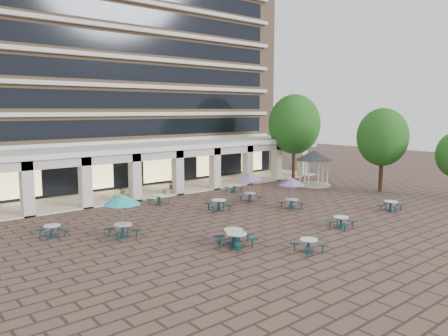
% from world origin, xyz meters
% --- Properties ---
extents(ground, '(120.00, 120.00, 0.00)m').
position_xyz_m(ground, '(0.00, 0.00, 0.00)').
color(ground, brown).
rests_on(ground, ground).
extents(apartment_building, '(40.00, 15.50, 25.20)m').
position_xyz_m(apartment_building, '(0.00, 25.47, 12.60)').
color(apartment_building, '#8E6D50').
rests_on(apartment_building, ground).
extents(retail_arcade, '(42.00, 6.60, 4.40)m').
position_xyz_m(retail_arcade, '(0.00, 14.80, 3.00)').
color(retail_arcade, white).
rests_on(retail_arcade, ground).
extents(picnic_table_0, '(2.13, 2.13, 0.85)m').
position_xyz_m(picnic_table_0, '(-4.01, -2.40, 0.51)').
color(picnic_table_0, '#13333A').
rests_on(picnic_table_0, ground).
extents(picnic_table_1, '(1.77, 1.77, 0.71)m').
position_xyz_m(picnic_table_1, '(-1.50, -5.32, 0.42)').
color(picnic_table_1, '#13333A').
rests_on(picnic_table_1, ground).
extents(picnic_table_3, '(1.86, 1.86, 0.75)m').
position_xyz_m(picnic_table_3, '(10.66, -3.13, 0.45)').
color(picnic_table_3, '#13333A').
rests_on(picnic_table_3, ground).
extents(picnic_table_4, '(2.23, 2.23, 2.57)m').
position_xyz_m(picnic_table_4, '(-7.77, 3.46, 2.18)').
color(picnic_table_4, '#13333A').
rests_on(picnic_table_4, ground).
extents(picnic_table_6, '(2.03, 2.03, 2.34)m').
position_xyz_m(picnic_table_6, '(5.65, 2.17, 1.99)').
color(picnic_table_6, '#13333A').
rests_on(picnic_table_6, ground).
extents(picnic_table_7, '(1.77, 1.77, 0.72)m').
position_xyz_m(picnic_table_7, '(3.89, -3.55, 0.43)').
color(picnic_table_7, '#13333A').
rests_on(picnic_table_7, ground).
extents(picnic_table_8, '(1.64, 1.64, 0.72)m').
position_xyz_m(picnic_table_8, '(-10.98, 6.14, 0.43)').
color(picnic_table_8, '#13333A').
rests_on(picnic_table_8, ground).
extents(picnic_table_9, '(2.16, 2.16, 0.81)m').
position_xyz_m(picnic_table_9, '(-3.54, -1.63, 0.49)').
color(picnic_table_9, '#13333A').
rests_on(picnic_table_9, ground).
extents(picnic_table_10, '(2.27, 2.27, 0.85)m').
position_xyz_m(picnic_table_10, '(0.88, 5.13, 0.51)').
color(picnic_table_10, '#13333A').
rests_on(picnic_table_10, ground).
extents(picnic_table_11, '(2.02, 2.02, 2.34)m').
position_xyz_m(picnic_table_11, '(4.98, 6.10, 1.98)').
color(picnic_table_11, '#13333A').
rests_on(picnic_table_11, ground).
extents(picnic_table_12, '(2.02, 2.02, 0.74)m').
position_xyz_m(picnic_table_12, '(-1.27, 10.00, 0.44)').
color(picnic_table_12, '#13333A').
rests_on(picnic_table_12, ground).
extents(picnic_table_13, '(1.70, 1.70, 0.70)m').
position_xyz_m(picnic_table_13, '(6.61, 10.00, 0.42)').
color(picnic_table_13, '#13333A').
rests_on(picnic_table_13, ground).
extents(gazebo, '(3.75, 3.75, 3.49)m').
position_xyz_m(gazebo, '(14.99, 7.56, 2.63)').
color(gazebo, beige).
rests_on(gazebo, ground).
extents(tree_east_a, '(4.60, 4.60, 7.67)m').
position_xyz_m(tree_east_a, '(17.38, 1.71, 5.01)').
color(tree_east_a, '#42291A').
rests_on(tree_east_a, ground).
extents(tree_east_c, '(5.48, 5.48, 9.13)m').
position_xyz_m(tree_east_c, '(16.16, 11.20, 5.97)').
color(tree_east_c, '#42291A').
rests_on(tree_east_c, ground).
extents(planter_left, '(1.50, 0.76, 1.23)m').
position_xyz_m(planter_left, '(-3.00, 12.90, 0.48)').
color(planter_left, gray).
rests_on(planter_left, ground).
extents(planter_right, '(1.50, 0.77, 1.29)m').
position_xyz_m(planter_right, '(1.76, 12.90, 0.53)').
color(planter_right, gray).
rests_on(planter_right, ground).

